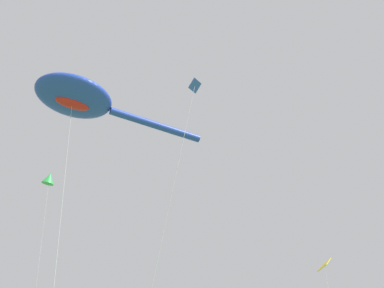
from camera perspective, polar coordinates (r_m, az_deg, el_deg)
name	(u,v)px	position (r m, az deg, el deg)	size (l,w,h in m)	color
big_show_kite	(79,99)	(26.38, -13.76, 5.45)	(9.36, 6.57, 20.21)	blue
small_kite_tiny_distant	(49,180)	(34.58, -17.18, -4.20)	(1.30, 2.81, 21.01)	green
small_kite_stunt_black	(187,124)	(20.67, -0.65, 2.52)	(1.19, 3.01, 17.86)	blue
small_kite_box_yellow	(326,275)	(31.25, 16.17, -15.20)	(4.24, 1.18, 14.66)	yellow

